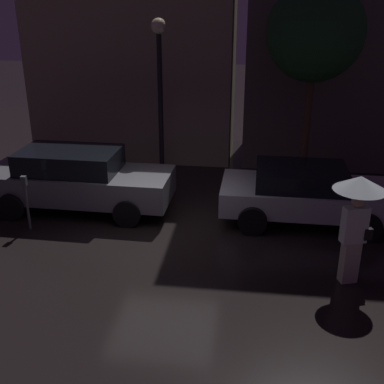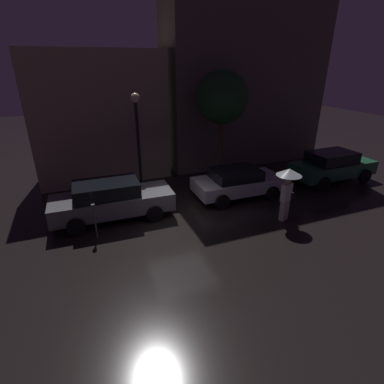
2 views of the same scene
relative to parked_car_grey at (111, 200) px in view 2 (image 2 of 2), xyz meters
name	(u,v)px [view 2 (image 2 of 2)]	position (x,y,z in m)	size (l,w,h in m)	color
ground_plane	(181,222)	(2.40, -1.32, -0.81)	(60.00, 60.00, 0.00)	black
building_facade_left	(100,117)	(0.37, 5.18, 2.35)	(6.46, 3.00, 6.32)	gray
building_facade_right	(245,73)	(8.70, 5.18, 4.35)	(9.37, 3.00, 10.33)	#564C47
parked_car_grey	(111,200)	(0.00, 0.00, 0.00)	(4.68, 1.91, 1.56)	slate
parked_car_silver	(237,182)	(5.62, 0.03, -0.09)	(4.05, 2.03, 1.35)	#B7B7BF
parked_car_green	(332,166)	(11.18, 0.01, 0.01)	(4.46, 1.96, 1.57)	#1E5638
pedestrian_with_umbrella	(288,182)	(6.24, -2.61, 0.78)	(0.94, 0.94, 2.13)	beige
parking_meter	(95,217)	(-0.74, -1.27, 0.00)	(0.12, 0.10, 1.31)	#4C5154
street_lamp_near	(137,125)	(1.70, 2.43, 2.32)	(0.42, 0.42, 4.53)	black
street_tree	(222,98)	(5.74, 2.11, 3.38)	(2.47, 2.47, 5.45)	#473323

